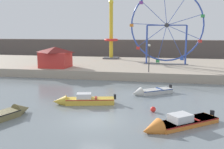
{
  "coord_description": "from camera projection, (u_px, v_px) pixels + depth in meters",
  "views": [
    {
      "loc": [
        4.76,
        -17.76,
        6.46
      ],
      "look_at": [
        -0.55,
        9.3,
        1.87
      ],
      "focal_mm": 42.32,
      "sensor_mm": 36.0,
      "label": 1
    }
  ],
  "objects": [
    {
      "name": "ground_plane",
      "position": [
        95.0,
        121.0,
        19.16
      ],
      "size": [
        240.0,
        240.0,
        0.0
      ],
      "primitive_type": "plane",
      "color": "slate"
    },
    {
      "name": "motorboat_mustard_yellow",
      "position": [
        81.0,
        100.0,
        23.46
      ],
      "size": [
        5.6,
        2.4,
        1.26
      ],
      "rotation": [
        0.0,
        0.0,
        3.39
      ],
      "color": "gold",
      "rests_on": "ground_plane"
    },
    {
      "name": "carnival_booth_red_striped",
      "position": [
        55.0,
        57.0,
        38.67
      ],
      "size": [
        4.44,
        3.8,
        3.02
      ],
      "rotation": [
        0.0,
        0.0,
        -0.01
      ],
      "color": "red",
      "rests_on": "quay_promenade"
    },
    {
      "name": "motorboat_olive_wood",
      "position": [
        0.0,
        116.0,
        19.33
      ],
      "size": [
        3.29,
        6.04,
        1.2
      ],
      "rotation": [
        0.0,
        0.0,
        1.21
      ],
      "color": "olive",
      "rests_on": "ground_plane"
    },
    {
      "name": "motorboat_orange_hull",
      "position": [
        173.0,
        124.0,
        17.7
      ],
      "size": [
        5.56,
        4.87,
        1.36
      ],
      "rotation": [
        0.0,
        0.0,
        3.82
      ],
      "color": "orange",
      "rests_on": "ground_plane"
    },
    {
      "name": "drop_tower_yellow_tower",
      "position": [
        111.0,
        37.0,
        50.4
      ],
      "size": [
        2.8,
        2.8,
        11.1
      ],
      "color": "gold",
      "rests_on": "quay_promenade"
    },
    {
      "name": "ferris_wheel_blue_frame",
      "position": [
        167.0,
        27.0,
        41.57
      ],
      "size": [
        11.56,
        1.2,
        11.89
      ],
      "color": "#334CA8",
      "rests_on": "quay_promenade"
    },
    {
      "name": "mooring_buoy_orange",
      "position": [
        153.0,
        109.0,
        21.2
      ],
      "size": [
        0.44,
        0.44,
        0.44
      ],
      "primitive_type": "sphere",
      "color": "red",
      "rests_on": "ground_plane"
    },
    {
      "name": "distant_town_skyline",
      "position": [
        143.0,
        49.0,
        61.07
      ],
      "size": [
        140.0,
        3.0,
        4.4
      ],
      "primitive_type": "cube",
      "color": "#564C47",
      "rests_on": "ground_plane"
    },
    {
      "name": "quay_promenade",
      "position": [
        134.0,
        67.0,
        43.65
      ],
      "size": [
        110.0,
        19.61,
        1.13
      ],
      "primitive_type": "cube",
      "color": "tan",
      "rests_on": "ground_plane"
    },
    {
      "name": "promenade_lamp_near",
      "position": [
        149.0,
        54.0,
        33.81
      ],
      "size": [
        0.32,
        0.32,
        3.65
      ],
      "color": "#2D2D33",
      "rests_on": "quay_promenade"
    },
    {
      "name": "motorboat_pale_grey",
      "position": [
        149.0,
        92.0,
        27.17
      ],
      "size": [
        4.34,
        3.52,
        1.15
      ],
      "rotation": [
        0.0,
        0.0,
        3.75
      ],
      "color": "silver",
      "rests_on": "ground_plane"
    }
  ]
}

